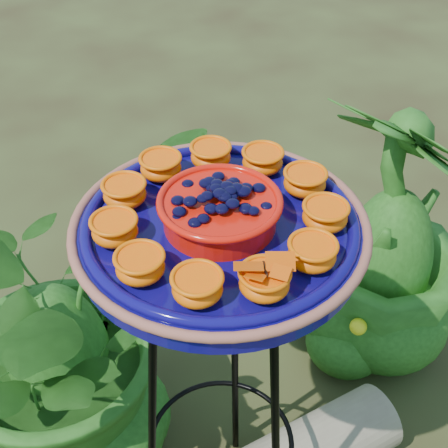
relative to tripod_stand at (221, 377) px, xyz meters
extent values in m
torus|color=black|center=(0.00, 0.00, 0.37)|extent=(0.37, 0.37, 0.02)
torus|color=black|center=(0.00, 0.00, -0.25)|extent=(0.47, 0.47, 0.01)
cylinder|color=black|center=(0.07, 0.14, -0.11)|extent=(0.06, 0.09, 0.97)
cylinder|color=black|center=(-0.16, -0.02, -0.11)|extent=(0.10, 0.03, 0.97)
cylinder|color=#0C0759|center=(0.00, 0.00, 0.41)|extent=(0.65, 0.65, 0.04)
torus|color=#995945|center=(0.00, 0.00, 0.43)|extent=(0.52, 0.52, 0.02)
torus|color=#0C0759|center=(0.00, 0.00, 0.43)|extent=(0.48, 0.48, 0.02)
cylinder|color=red|center=(0.00, 0.00, 0.45)|extent=(0.26, 0.26, 0.05)
torus|color=red|center=(0.00, 0.00, 0.48)|extent=(0.21, 0.21, 0.01)
ellipsoid|color=black|center=(0.00, 0.00, 0.49)|extent=(0.17, 0.17, 0.04)
ellipsoid|color=#E55102|center=(0.17, -0.04, 0.45)|extent=(0.08, 0.08, 0.04)
cylinder|color=orange|center=(0.17, -0.04, 0.47)|extent=(0.07, 0.07, 0.01)
ellipsoid|color=#E55102|center=(0.17, 0.06, 0.45)|extent=(0.08, 0.08, 0.04)
cylinder|color=orange|center=(0.17, 0.06, 0.47)|extent=(0.07, 0.07, 0.01)
ellipsoid|color=#E55102|center=(0.11, 0.14, 0.45)|extent=(0.08, 0.08, 0.04)
cylinder|color=orange|center=(0.11, 0.14, 0.47)|extent=(0.07, 0.07, 0.01)
ellipsoid|color=#E55102|center=(0.02, 0.18, 0.45)|extent=(0.08, 0.08, 0.04)
cylinder|color=orange|center=(0.02, 0.18, 0.47)|extent=(0.07, 0.07, 0.01)
ellipsoid|color=#E55102|center=(-0.08, 0.16, 0.45)|extent=(0.08, 0.08, 0.04)
cylinder|color=orange|center=(-0.08, 0.16, 0.47)|extent=(0.07, 0.07, 0.01)
ellipsoid|color=#E55102|center=(-0.15, 0.09, 0.45)|extent=(0.08, 0.08, 0.04)
cylinder|color=orange|center=(-0.15, 0.09, 0.47)|extent=(0.07, 0.07, 0.01)
ellipsoid|color=#E55102|center=(-0.18, -0.01, 0.45)|extent=(0.08, 0.08, 0.04)
cylinder|color=orange|center=(-0.18, -0.01, 0.47)|extent=(0.07, 0.07, 0.01)
ellipsoid|color=#E55102|center=(-0.15, -0.10, 0.45)|extent=(0.08, 0.08, 0.04)
cylinder|color=orange|center=(-0.15, -0.10, 0.47)|extent=(0.07, 0.07, 0.01)
ellipsoid|color=#E55102|center=(-0.07, -0.16, 0.45)|extent=(0.08, 0.08, 0.04)
cylinder|color=orange|center=(-0.07, -0.16, 0.47)|extent=(0.07, 0.07, 0.01)
ellipsoid|color=#E55102|center=(0.03, -0.17, 0.45)|extent=(0.08, 0.08, 0.04)
cylinder|color=orange|center=(0.03, -0.17, 0.47)|extent=(0.07, 0.07, 0.01)
ellipsoid|color=#E55102|center=(0.12, -0.13, 0.45)|extent=(0.08, 0.08, 0.04)
cylinder|color=orange|center=(0.12, -0.13, 0.47)|extent=(0.07, 0.07, 0.01)
cylinder|color=black|center=(0.03, -0.17, 0.48)|extent=(0.01, 0.03, 0.00)
cube|color=#FF5705|center=(0.01, -0.17, 0.49)|extent=(0.05, 0.04, 0.01)
cube|color=#FF5705|center=(0.06, -0.17, 0.49)|extent=(0.05, 0.04, 0.01)
imported|color=#1D4913|center=(-0.38, 0.36, -0.13)|extent=(1.06, 1.10, 0.93)
imported|color=#1D4913|center=(0.65, 0.51, -0.13)|extent=(0.70, 0.70, 0.92)
camera|label=1|loc=(-0.17, -0.80, 1.11)|focal=50.00mm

